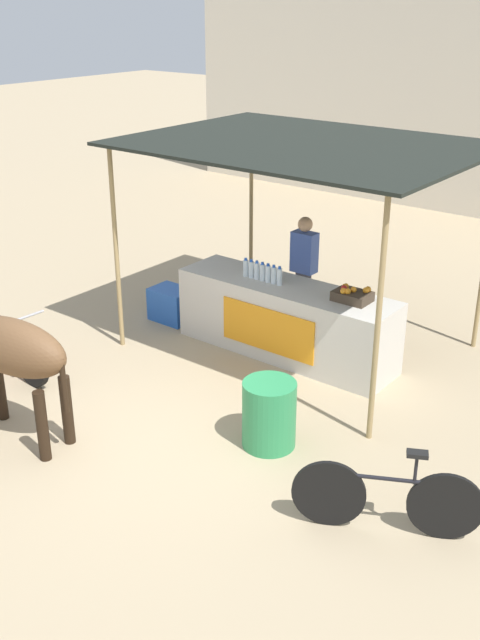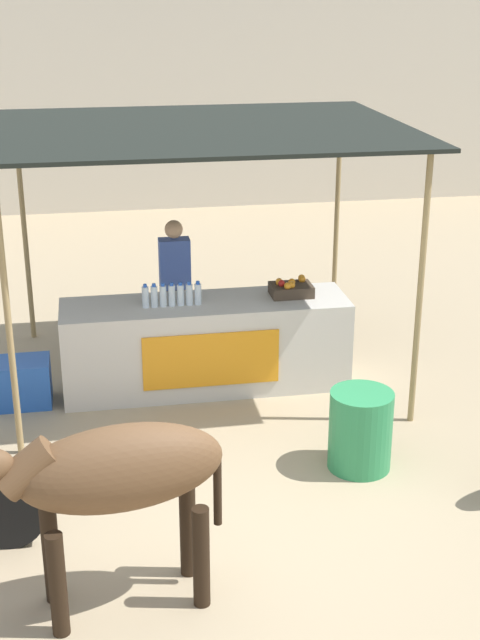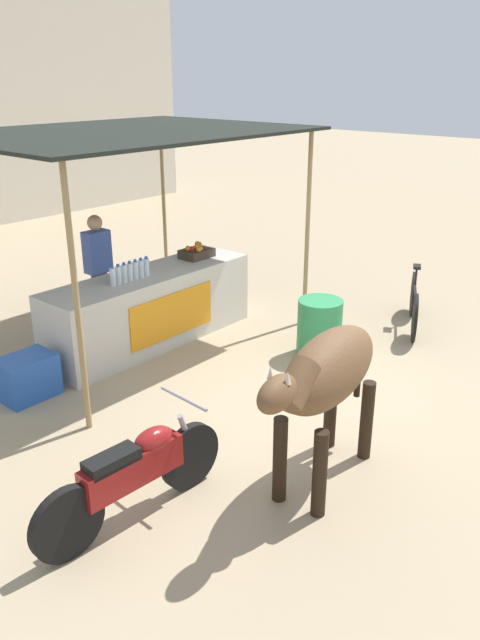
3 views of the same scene
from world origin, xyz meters
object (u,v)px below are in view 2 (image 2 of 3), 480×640
at_px(vendor_behind_counter, 175,290).
at_px(cow, 112,476).
at_px(stall_counter, 206,345).
at_px(fruit_crate, 291,289).
at_px(water_barrel, 360,430).
at_px(cooler_box, 21,382).

bearing_deg(vendor_behind_counter, cow, -101.65).
height_order(stall_counter, vendor_behind_counter, vendor_behind_counter).
bearing_deg(fruit_crate, stall_counter, -176.65).
distance_m(stall_counter, water_barrel, 2.21).
xyz_separation_m(vendor_behind_counter, cooler_box, (-1.69, -0.85, -0.61)).
relative_size(fruit_crate, water_barrel, 0.60).
xyz_separation_m(stall_counter, cooler_box, (-1.93, -0.10, -0.24)).
height_order(vendor_behind_counter, water_barrel, vendor_behind_counter).
xyz_separation_m(fruit_crate, vendor_behind_counter, (-1.16, 0.70, -0.19)).
distance_m(vendor_behind_counter, cow, 4.27).
bearing_deg(cow, stall_counter, 72.26).
height_order(fruit_crate, vendor_behind_counter, vendor_behind_counter).
height_order(stall_counter, water_barrel, stall_counter).
relative_size(vendor_behind_counter, cooler_box, 2.75).
relative_size(fruit_crate, cow, 0.24).
height_order(cooler_box, water_barrel, water_barrel).
relative_size(stall_counter, vendor_behind_counter, 1.82).
xyz_separation_m(fruit_crate, cooler_box, (-2.85, -0.15, -0.79)).
relative_size(vendor_behind_counter, cow, 0.89).
xyz_separation_m(fruit_crate, cow, (-2.02, -3.48, -0.00)).
bearing_deg(cooler_box, water_barrel, -30.73).
bearing_deg(vendor_behind_counter, cooler_box, -153.34).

